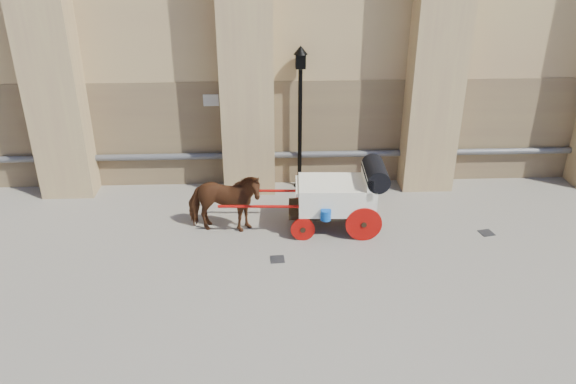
{
  "coord_description": "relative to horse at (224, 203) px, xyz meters",
  "views": [
    {
      "loc": [
        -0.56,
        -10.93,
        6.85
      ],
      "look_at": [
        -0.02,
        1.19,
        1.02
      ],
      "focal_mm": 35.0,
      "sensor_mm": 36.0,
      "label": 1
    }
  ],
  "objects": [
    {
      "name": "ground",
      "position": [
        1.57,
        -1.16,
        -0.78
      ],
      "size": [
        90.0,
        90.0,
        0.0
      ],
      "primitive_type": "plane",
      "color": "#6C665A",
      "rests_on": "ground"
    },
    {
      "name": "drain_grate_far",
      "position": [
        6.39,
        -0.39,
        -0.78
      ],
      "size": [
        0.38,
        0.38,
        0.01
      ],
      "primitive_type": "cube",
      "rotation": [
        0.0,
        0.0,
        0.22
      ],
      "color": "black",
      "rests_on": "ground"
    },
    {
      "name": "carriage",
      "position": [
        2.85,
        0.03,
        0.16
      ],
      "size": [
        4.05,
        1.45,
        1.75
      ],
      "rotation": [
        0.0,
        0.0,
        -0.05
      ],
      "color": "black",
      "rests_on": "ground"
    },
    {
      "name": "street_lamp",
      "position": [
        1.98,
        2.56,
        1.35
      ],
      "size": [
        0.37,
        0.37,
        3.99
      ],
      "color": "black",
      "rests_on": "ground"
    },
    {
      "name": "horse",
      "position": [
        0.0,
        0.0,
        0.0
      ],
      "size": [
        1.94,
        1.06,
        1.57
      ],
      "primitive_type": "imported",
      "rotation": [
        0.0,
        0.0,
        1.45
      ],
      "color": "#552D13",
      "rests_on": "ground"
    },
    {
      "name": "drain_grate_near",
      "position": [
        1.24,
        -1.36,
        -0.78
      ],
      "size": [
        0.34,
        0.34,
        0.01
      ],
      "primitive_type": "cube",
      "rotation": [
        0.0,
        0.0,
        0.06
      ],
      "color": "black",
      "rests_on": "ground"
    }
  ]
}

